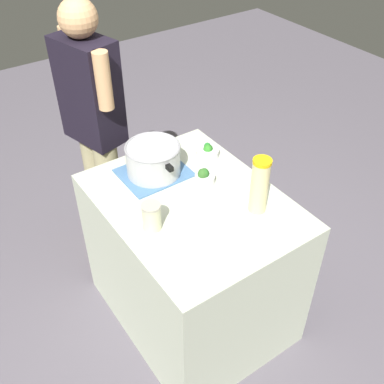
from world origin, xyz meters
TOP-DOWN VIEW (x-y plane):
  - ground_plane at (0.00, 0.00)m, footprint 8.00×8.00m
  - counter_slab at (0.00, 0.00)m, footprint 1.02×0.79m
  - dish_cloth at (0.29, 0.04)m, footprint 0.28×0.34m
  - cooking_pot at (0.29, 0.04)m, footprint 0.35×0.28m
  - lemonade_pitcher at (-0.23, -0.21)m, footprint 0.08×0.08m
  - mason_jar at (-0.05, 0.25)m, footprint 0.09×0.09m
  - broccoli_bowl_front at (0.26, -0.28)m, footprint 0.12×0.12m
  - broccoli_bowl_center at (0.08, -0.13)m, footprint 0.10×0.10m
  - person_cook at (0.81, 0.11)m, footprint 0.50×0.28m

SIDE VIEW (x-z plane):
  - ground_plane at x=0.00m, z-range 0.00..0.00m
  - counter_slab at x=0.00m, z-range 0.00..0.85m
  - dish_cloth at x=0.29m, z-range 0.85..0.86m
  - broccoli_bowl_front at x=0.26m, z-range 0.85..0.92m
  - broccoli_bowl_center at x=0.08m, z-range 0.85..0.93m
  - person_cook at x=0.81m, z-range 0.08..1.69m
  - mason_jar at x=-0.05m, z-range 0.86..0.99m
  - cooking_pot at x=0.29m, z-range 0.87..1.02m
  - lemonade_pitcher at x=-0.23m, z-range 0.86..1.14m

